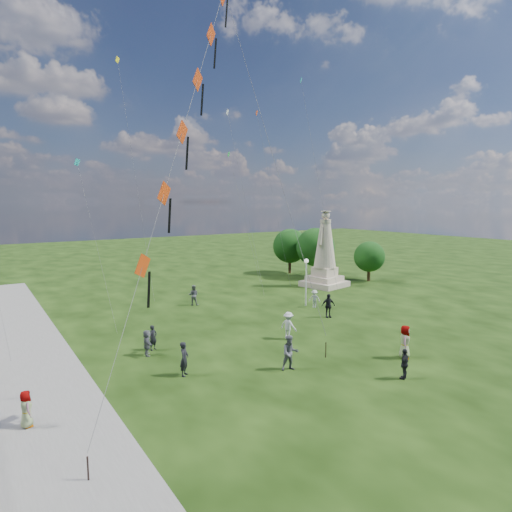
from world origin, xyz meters
TOP-DOWN VIEW (x-y plane):
  - ground at (36.75, 10.00)m, footprint 106.50×160.00m
  - waterfront at (-15.24, 8.99)m, footprint 200.00×200.00m
  - statue at (14.96, 18.68)m, footprint 4.59×4.59m
  - lamppost at (7.71, 13.23)m, footprint 0.38×0.38m
  - tree_row at (18.11, 23.69)m, footprint 7.99×13.09m
  - person_0 at (-7.37, 5.16)m, footprint 0.76×0.77m
  - person_1 at (-2.38, 2.69)m, footprint 1.07×0.86m
  - person_2 at (0.83, 6.91)m, footprint 0.95×1.29m
  - person_3 at (1.73, -1.45)m, footprint 1.03×0.75m
  - person_4 at (4.19, 0.40)m, footprint 1.10×1.01m
  - person_5 at (-7.95, 9.08)m, footprint 0.94×1.53m
  - person_6 at (-7.31, 9.80)m, footprint 0.66×0.56m
  - person_7 at (-0.32, 18.78)m, footprint 1.01×0.95m
  - person_8 at (7.90, 12.32)m, footprint 1.03×1.06m
  - person_9 at (6.64, 9.30)m, footprint 1.22×0.90m
  - person_10 at (-14.75, 3.78)m, footprint 0.54×0.78m
  - red_kite_train at (-7.08, 4.61)m, footprint 10.69×9.35m
  - small_kites at (2.38, 22.34)m, footprint 30.49×16.64m

SIDE VIEW (x-z plane):
  - ground at x=36.75m, z-range -0.60..0.00m
  - waterfront at x=-15.24m, z-range -0.82..0.69m
  - person_10 at x=-14.75m, z-range 0.00..1.48m
  - person_8 at x=7.90m, z-range 0.00..1.51m
  - person_6 at x=-7.31m, z-range 0.00..1.53m
  - person_5 at x=-7.95m, z-range 0.00..1.53m
  - person_3 at x=1.73m, z-range 0.00..1.58m
  - person_7 at x=-0.32m, z-range 0.00..1.78m
  - person_2 at x=0.83m, z-range 0.00..1.79m
  - person_0 at x=-7.37m, z-range 0.00..1.80m
  - person_9 at x=6.64m, z-range 0.00..1.87m
  - person_1 at x=-2.38m, z-range 0.00..1.90m
  - person_4 at x=4.19m, z-range 0.00..1.93m
  - lamppost at x=7.71m, z-range 0.91..5.01m
  - statue at x=14.96m, z-range -0.98..7.04m
  - tree_row at x=18.11m, z-range 0.46..6.38m
  - red_kite_train at x=-7.08m, z-range 2.54..23.62m
  - small_kites at x=2.38m, z-range 2.33..24.54m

